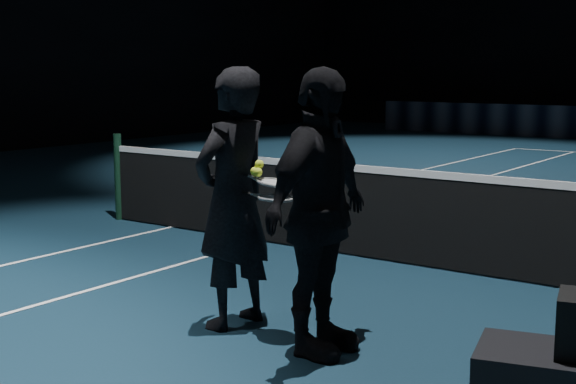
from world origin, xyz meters
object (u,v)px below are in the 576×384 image
at_px(player_b, 319,213).
at_px(racket_upper, 275,183).
at_px(racket_lower, 276,198).
at_px(tennis_balls, 257,170).
at_px(player_a, 233,199).

relative_size(player_b, racket_upper, 2.84).
distance_m(racket_lower, tennis_balls, 0.27).
bearing_deg(player_a, racket_upper, 91.59).
height_order(player_b, tennis_balls, player_b).
xyz_separation_m(player_b, racket_lower, (-0.40, 0.06, 0.06)).
bearing_deg(tennis_balls, racket_upper, 5.00).
height_order(player_b, racket_lower, player_b).
relative_size(player_b, tennis_balls, 16.11).
bearing_deg(tennis_balls, racket_lower, -10.04).
height_order(player_b, racket_upper, player_b).
height_order(player_a, racket_upper, player_a).
bearing_deg(tennis_balls, player_a, 172.55).
xyz_separation_m(racket_lower, tennis_balls, (-0.19, 0.03, 0.18)).
bearing_deg(racket_lower, racket_upper, 141.34).
bearing_deg(racket_upper, player_a, -178.29).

